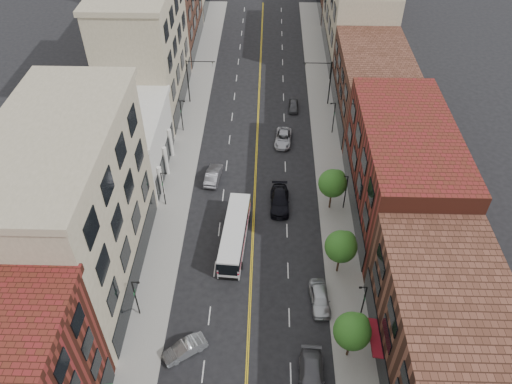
# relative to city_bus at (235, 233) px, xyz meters

# --- Properties ---
(sidewalk_left) EXTENTS (4.00, 110.00, 0.15)m
(sidewalk_left) POSITION_rel_city_bus_xyz_m (-8.00, 17.17, -1.56)
(sidewalk_left) COLOR gray
(sidewalk_left) RESTS_ON ground
(sidewalk_right) EXTENTS (4.00, 110.00, 0.15)m
(sidewalk_right) POSITION_rel_city_bus_xyz_m (12.00, 17.17, -1.56)
(sidewalk_right) COLOR gray
(sidewalk_right) RESTS_ON ground
(bldg_l_tanoffice) EXTENTS (10.00, 22.00, 18.00)m
(bldg_l_tanoffice) POSITION_rel_city_bus_xyz_m (-15.00, -4.83, 7.36)
(bldg_l_tanoffice) COLOR gray
(bldg_l_tanoffice) RESTS_ON ground
(bldg_l_white) EXTENTS (10.00, 14.00, 8.00)m
(bldg_l_white) POSITION_rel_city_bus_xyz_m (-15.00, 13.17, 2.36)
(bldg_l_white) COLOR silver
(bldg_l_white) RESTS_ON ground
(bldg_l_far_a) EXTENTS (10.00, 20.00, 18.00)m
(bldg_l_far_a) POSITION_rel_city_bus_xyz_m (-15.00, 30.17, 7.36)
(bldg_l_far_a) COLOR gray
(bldg_l_far_a) RESTS_ON ground
(bldg_l_far_b) EXTENTS (10.00, 20.00, 15.00)m
(bldg_l_far_b) POSITION_rel_city_bus_xyz_m (-15.00, 50.17, 5.86)
(bldg_l_far_b) COLOR #512D20
(bldg_l_far_b) RESTS_ON ground
(bldg_r_near) EXTENTS (10.00, 26.00, 10.00)m
(bldg_r_near) POSITION_rel_city_bus_xyz_m (19.00, -17.83, 3.36)
(bldg_r_near) COLOR #512D20
(bldg_r_near) RESTS_ON ground
(bldg_r_mid) EXTENTS (10.00, 22.00, 12.00)m
(bldg_r_mid) POSITION_rel_city_bus_xyz_m (19.00, 6.17, 4.36)
(bldg_r_mid) COLOR #582217
(bldg_r_mid) RESTS_ON ground
(bldg_r_far_a) EXTENTS (10.00, 20.00, 10.00)m
(bldg_r_far_a) POSITION_rel_city_bus_xyz_m (19.00, 27.17, 3.36)
(bldg_r_far_a) COLOR #512D20
(bldg_r_far_a) RESTS_ON ground
(bldg_r_far_b) EXTENTS (10.00, 22.00, 14.00)m
(bldg_r_far_b) POSITION_rel_city_bus_xyz_m (19.00, 48.17, 5.36)
(bldg_r_far_b) COLOR gray
(bldg_r_far_b) RESTS_ON ground
(tree_r_1) EXTENTS (3.40, 3.40, 5.59)m
(tree_r_1) POSITION_rel_city_bus_xyz_m (11.39, -13.76, 2.49)
(tree_r_1) COLOR black
(tree_r_1) RESTS_ON sidewalk_right
(tree_r_2) EXTENTS (3.40, 3.40, 5.59)m
(tree_r_2) POSITION_rel_city_bus_xyz_m (11.39, -3.76, 2.49)
(tree_r_2) COLOR black
(tree_r_2) RESTS_ON sidewalk_right
(tree_r_3) EXTENTS (3.40, 3.40, 5.59)m
(tree_r_3) POSITION_rel_city_bus_xyz_m (11.39, 6.24, 2.49)
(tree_r_3) COLOR black
(tree_r_3) RESTS_ON sidewalk_right
(lamp_l_1) EXTENTS (0.81, 0.55, 5.05)m
(lamp_l_1) POSITION_rel_city_bus_xyz_m (-8.95, -9.83, 1.33)
(lamp_l_1) COLOR black
(lamp_l_1) RESTS_ON sidewalk_left
(lamp_l_2) EXTENTS (0.81, 0.55, 5.05)m
(lamp_l_2) POSITION_rel_city_bus_xyz_m (-8.95, 6.17, 1.33)
(lamp_l_2) COLOR black
(lamp_l_2) RESTS_ON sidewalk_left
(lamp_l_3) EXTENTS (0.81, 0.55, 5.05)m
(lamp_l_3) POSITION_rel_city_bus_xyz_m (-8.95, 22.17, 1.33)
(lamp_l_3) COLOR black
(lamp_l_3) RESTS_ON sidewalk_left
(lamp_r_1) EXTENTS (0.81, 0.55, 5.05)m
(lamp_r_1) POSITION_rel_city_bus_xyz_m (12.95, -9.83, 1.33)
(lamp_r_1) COLOR black
(lamp_r_1) RESTS_ON sidewalk_right
(lamp_r_2) EXTENTS (0.81, 0.55, 5.05)m
(lamp_r_2) POSITION_rel_city_bus_xyz_m (12.95, 6.17, 1.33)
(lamp_r_2) COLOR black
(lamp_r_2) RESTS_ON sidewalk_right
(lamp_r_3) EXTENTS (0.81, 0.55, 5.05)m
(lamp_r_3) POSITION_rel_city_bus_xyz_m (12.95, 22.17, 1.33)
(lamp_r_3) COLOR black
(lamp_r_3) RESTS_ON sidewalk_right
(signal_mast_left) EXTENTS (4.49, 0.18, 7.20)m
(signal_mast_left) POSITION_rel_city_bus_xyz_m (-8.27, 30.17, 3.01)
(signal_mast_left) COLOR black
(signal_mast_left) RESTS_ON sidewalk_left
(signal_mast_right) EXTENTS (4.49, 0.18, 7.20)m
(signal_mast_right) POSITION_rel_city_bus_xyz_m (12.27, 30.17, 3.01)
(signal_mast_right) COLOR black
(signal_mast_right) RESTS_ON sidewalk_right
(city_bus) EXTENTS (3.23, 11.09, 2.81)m
(city_bus) POSITION_rel_city_bus_xyz_m (0.00, 0.00, 0.00)
(city_bus) COLOR silver
(city_bus) RESTS_ON ground
(car_angle_b) EXTENTS (4.34, 3.60, 1.40)m
(car_angle_b) POSITION_rel_city_bus_xyz_m (-3.86, -13.99, -0.94)
(car_angle_b) COLOR #B7BBBF
(car_angle_b) RESTS_ON ground
(car_parked_mid) EXTENTS (2.45, 5.63, 1.61)m
(car_parked_mid) POSITION_rel_city_bus_xyz_m (7.80, -16.52, -0.83)
(car_parked_mid) COLOR #525257
(car_parked_mid) RESTS_ON ground
(car_parked_far) EXTENTS (2.23, 4.85, 1.61)m
(car_parked_far) POSITION_rel_city_bus_xyz_m (9.11, -8.03, -0.83)
(car_parked_far) COLOR #B8BCC0
(car_parked_far) RESTS_ON ground
(car_lane_behind) EXTENTS (2.19, 4.93, 1.57)m
(car_lane_behind) POSITION_rel_city_bus_xyz_m (-3.50, 11.21, -0.85)
(car_lane_behind) COLOR #55555A
(car_lane_behind) RESTS_ON ground
(car_lane_a) EXTENTS (2.33, 5.69, 1.65)m
(car_lane_a) POSITION_rel_city_bus_xyz_m (5.15, 6.47, -0.81)
(car_lane_a) COLOR black
(car_lane_a) RESTS_ON ground
(car_lane_b) EXTENTS (2.85, 5.30, 1.41)m
(car_lane_b) POSITION_rel_city_bus_xyz_m (5.78, 19.82, -0.93)
(car_lane_b) COLOR #ADAEB5
(car_lane_b) RESTS_ON ground
(car_lane_c) EXTENTS (1.68, 3.81, 1.27)m
(car_lane_c) POSITION_rel_city_bus_xyz_m (7.50, 28.59, -1.00)
(car_lane_c) COLOR #424246
(car_lane_c) RESTS_ON ground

